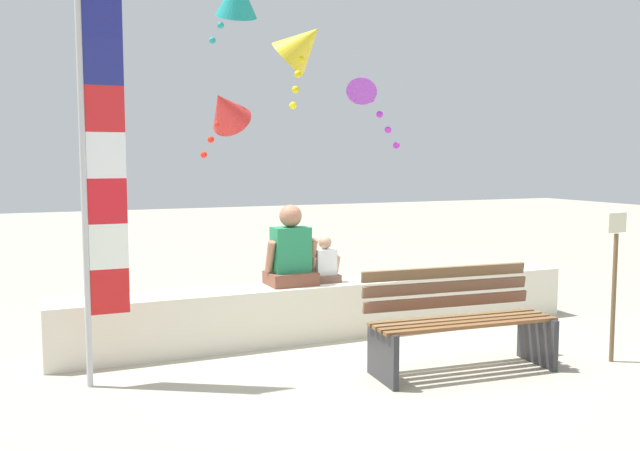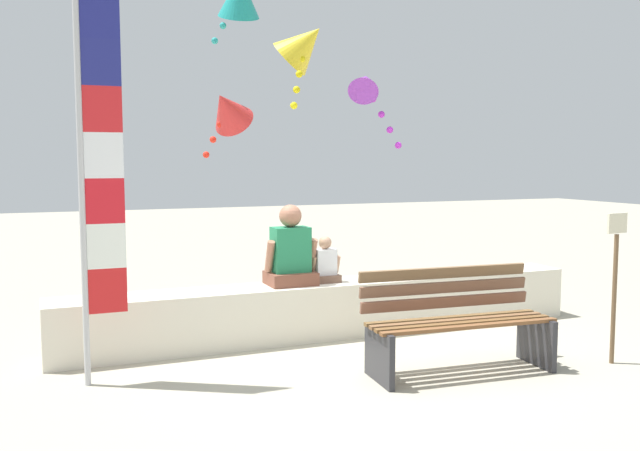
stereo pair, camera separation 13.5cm
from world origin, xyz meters
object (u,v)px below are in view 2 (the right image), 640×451
(kite_yellow, at_px, (304,45))
(kite_purple, at_px, (366,85))
(sign_post, at_px, (615,276))
(kite_red, at_px, (227,109))
(person_adult, at_px, (291,254))
(person_child, at_px, (325,264))
(flag_banner, at_px, (95,170))
(park_bench, at_px, (456,323))

(kite_yellow, bearing_deg, kite_purple, -6.64)
(kite_yellow, xyz_separation_m, sign_post, (1.91, -2.79, -2.34))
(kite_purple, height_order, kite_red, kite_purple)
(kite_yellow, bearing_deg, kite_red, 144.18)
(kite_purple, bearing_deg, person_adult, -147.66)
(person_child, distance_m, kite_purple, 2.27)
(person_child, bearing_deg, sign_post, -43.83)
(person_adult, height_order, flag_banner, flag_banner)
(person_adult, xyz_separation_m, kite_red, (-0.28, 1.41, 1.55))
(kite_purple, xyz_separation_m, sign_post, (1.17, -2.71, -1.90))
(park_bench, distance_m, person_child, 1.71)
(kite_yellow, xyz_separation_m, kite_purple, (0.74, -0.09, -0.43))
(flag_banner, xyz_separation_m, kite_yellow, (2.42, 1.61, 1.38))
(kite_yellow, bearing_deg, flag_banner, -146.37)
(park_bench, height_order, person_child, person_child)
(park_bench, relative_size, kite_purple, 1.67)
(park_bench, height_order, kite_yellow, kite_yellow)
(kite_red, bearing_deg, kite_purple, -23.00)
(person_child, bearing_deg, kite_yellow, 83.21)
(person_adult, relative_size, flag_banner, 0.26)
(person_child, distance_m, kite_yellow, 2.54)
(park_bench, xyz_separation_m, sign_post, (1.43, -0.36, 0.39))
(flag_banner, xyz_separation_m, sign_post, (4.34, -1.18, -0.96))
(kite_yellow, height_order, kite_purple, kite_yellow)
(kite_purple, bearing_deg, kite_yellow, 173.36)
(park_bench, relative_size, kite_yellow, 1.52)
(person_child, height_order, kite_yellow, kite_yellow)
(flag_banner, xyz_separation_m, kite_purple, (3.16, 1.53, 0.94))
(person_adult, bearing_deg, kite_yellow, 60.51)
(kite_yellow, xyz_separation_m, kite_red, (-0.76, 0.55, -0.71))
(person_adult, relative_size, kite_red, 0.91)
(flag_banner, bearing_deg, person_child, 17.96)
(person_adult, bearing_deg, sign_post, -38.87)
(park_bench, bearing_deg, person_adult, 121.69)
(person_adult, height_order, sign_post, person_adult)
(kite_red, bearing_deg, flag_banner, -127.52)
(flag_banner, height_order, kite_purple, flag_banner)
(kite_purple, relative_size, sign_post, 0.74)
(kite_yellow, relative_size, sign_post, 0.81)
(person_adult, relative_size, kite_purple, 0.82)
(person_child, height_order, sign_post, sign_post)
(person_adult, xyz_separation_m, sign_post, (2.40, -1.93, -0.08))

